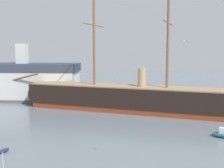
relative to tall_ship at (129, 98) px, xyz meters
The scene contains 5 objects.
tall_ship is the anchor object (origin of this frame).
dinghy_mid_left 38.27m from the tall_ship, 121.37° to the right, with size 1.53×2.28×0.50m.
motorboat_alongside_stern 28.86m from the tall_ship, 51.12° to the right, with size 4.84×3.37×1.88m.
motorboat_distant_centre 9.59m from the tall_ship, 112.45° to the left, with size 2.32×4.32×1.73m.
seagull_in_flight 45.40m from the tall_ship, 81.26° to the right, with size 0.73×0.87×0.13m.
Camera 1 is at (4.48, -18.77, 16.52)m, focal length 46.89 mm.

